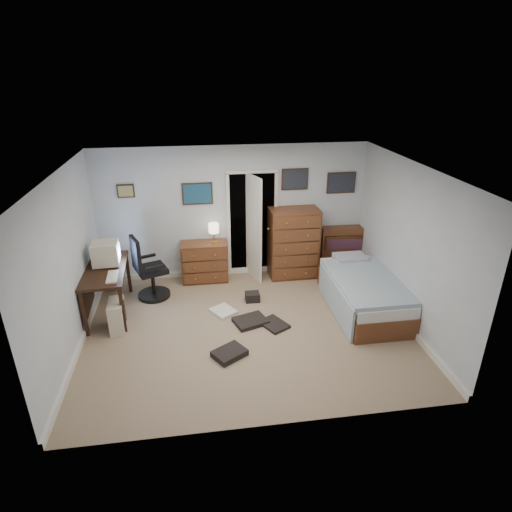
{
  "coord_description": "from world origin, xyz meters",
  "views": [
    {
      "loc": [
        -0.7,
        -5.62,
        3.78
      ],
      "look_at": [
        0.18,
        0.3,
        1.1
      ],
      "focal_mm": 30.0,
      "sensor_mm": 36.0,
      "label": 1
    }
  ],
  "objects_px": {
    "tall_dresser": "(293,243)",
    "bed": "(363,292)",
    "low_dresser": "(205,262)",
    "computer_desk": "(100,279)",
    "office_chair": "(148,275)"
  },
  "relations": [
    {
      "from": "tall_dresser",
      "to": "bed",
      "type": "relative_size",
      "value": 0.67
    },
    {
      "from": "low_dresser",
      "to": "tall_dresser",
      "type": "height_order",
      "value": "tall_dresser"
    },
    {
      "from": "low_dresser",
      "to": "bed",
      "type": "xyz_separation_m",
      "value": [
        2.58,
        -1.45,
        -0.07
      ]
    },
    {
      "from": "computer_desk",
      "to": "low_dresser",
      "type": "bearing_deg",
      "value": 26.07
    },
    {
      "from": "tall_dresser",
      "to": "low_dresser",
      "type": "bearing_deg",
      "value": 177.61
    },
    {
      "from": "computer_desk",
      "to": "office_chair",
      "type": "relative_size",
      "value": 1.22
    },
    {
      "from": "tall_dresser",
      "to": "bed",
      "type": "xyz_separation_m",
      "value": [
        0.88,
        -1.43,
        -0.36
      ]
    },
    {
      "from": "office_chair",
      "to": "bed",
      "type": "relative_size",
      "value": 0.58
    },
    {
      "from": "computer_desk",
      "to": "tall_dresser",
      "type": "distance_m",
      "value": 3.53
    },
    {
      "from": "office_chair",
      "to": "bed",
      "type": "distance_m",
      "value": 3.68
    },
    {
      "from": "office_chair",
      "to": "low_dresser",
      "type": "bearing_deg",
      "value": 7.43
    },
    {
      "from": "office_chair",
      "to": "tall_dresser",
      "type": "relative_size",
      "value": 0.86
    },
    {
      "from": "low_dresser",
      "to": "tall_dresser",
      "type": "xyz_separation_m",
      "value": [
        1.7,
        -0.02,
        0.29
      ]
    },
    {
      "from": "tall_dresser",
      "to": "bed",
      "type": "bearing_deg",
      "value": -60.06
    },
    {
      "from": "office_chair",
      "to": "bed",
      "type": "bearing_deg",
      "value": -35.84
    }
  ]
}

